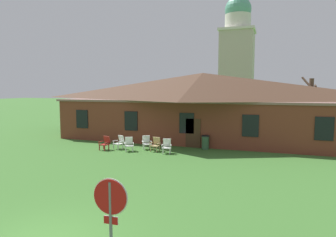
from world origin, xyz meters
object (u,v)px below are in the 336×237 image
stop_sign (111,211)px  lawn_chair_near_door (119,142)px  lawn_chair_by_porch (105,143)px  lawn_chair_left_end (129,144)px  lawn_chair_right_end (156,144)px  trash_bin (205,142)px  lawn_chair_far_side (167,146)px  lawn_chair_middle (146,142)px

stop_sign → lawn_chair_near_door: 14.96m
lawn_chair_by_porch → lawn_chair_left_end: 1.76m
lawn_chair_by_porch → lawn_chair_left_end: bearing=6.2°
stop_sign → lawn_chair_near_door: (-6.98, 13.18, -1.19)m
lawn_chair_left_end → lawn_chair_right_end: size_ratio=1.00×
stop_sign → lawn_chair_right_end: (-4.28, 13.34, -1.19)m
lawn_chair_near_door → stop_sign: bearing=-62.1°
trash_bin → lawn_chair_far_side: bearing=-134.3°
lawn_chair_far_side → trash_bin: (2.12, 2.17, -0.00)m
lawn_chair_by_porch → lawn_chair_left_end: size_ratio=1.00×
lawn_chair_near_door → lawn_chair_far_side: size_ratio=1.00×
stop_sign → lawn_chair_right_end: bearing=107.8°
lawn_chair_middle → lawn_chair_far_side: (1.79, -0.77, 0.00)m
lawn_chair_near_door → lawn_chair_right_end: size_ratio=1.00×
lawn_chair_near_door → trash_bin: size_ratio=0.98×
stop_sign → lawn_chair_right_end: 14.06m
lawn_chair_by_porch → lawn_chair_far_side: size_ratio=1.00×
lawn_chair_by_porch → lawn_chair_middle: size_ratio=1.00×
lawn_chair_by_porch → lawn_chair_right_end: 3.57m
lawn_chair_left_end → lawn_chair_by_porch: bearing=-173.8°
lawn_chair_by_porch → lawn_chair_middle: bearing=23.9°
lawn_chair_middle → lawn_chair_far_side: size_ratio=1.00×
lawn_chair_by_porch → lawn_chair_right_end: bearing=12.5°
lawn_chair_near_door → lawn_chair_left_end: 1.05m
stop_sign → lawn_chair_right_end: size_ratio=2.50×
lawn_chair_right_end → lawn_chair_far_side: bearing=-22.1°
lawn_chair_by_porch → lawn_chair_middle: same height
stop_sign → trash_bin: 15.23m
stop_sign → lawn_chair_left_end: 14.15m
lawn_chair_right_end → trash_bin: 3.54m
lawn_chair_left_end → lawn_chair_middle: size_ratio=1.00×
lawn_chair_middle → trash_bin: bearing=19.7°
trash_bin → lawn_chair_near_door: bearing=-161.3°
lawn_chair_far_side → lawn_chair_by_porch: bearing=-174.9°
lawn_chair_near_door → trash_bin: bearing=18.7°
stop_sign → lawn_chair_left_end: size_ratio=2.50×
trash_bin → lawn_chair_right_end: bearing=-149.6°
lawn_chair_right_end → lawn_chair_by_porch: bearing=-167.5°
lawn_chair_right_end → trash_bin: bearing=30.4°
lawn_chair_left_end → trash_bin: bearing=26.3°
lawn_chair_by_porch → lawn_chair_far_side: same height
stop_sign → trash_bin: stop_sign is taller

